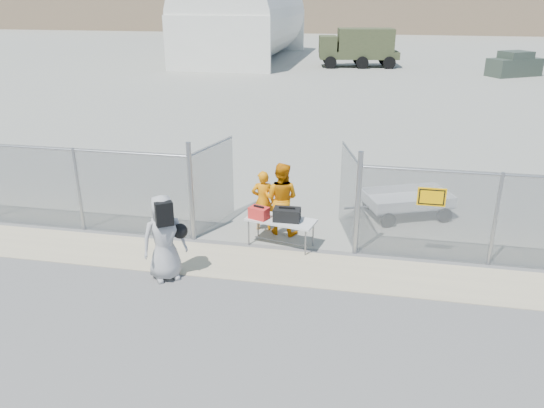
% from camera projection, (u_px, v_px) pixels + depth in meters
% --- Properties ---
extents(ground, '(160.00, 160.00, 0.00)m').
position_uv_depth(ground, '(254.00, 287.00, 11.11)').
color(ground, '#575757').
extents(tarmac_inside, '(160.00, 80.00, 0.01)m').
position_uv_depth(tarmac_inside, '(355.00, 59.00, 49.39)').
color(tarmac_inside, gray).
rests_on(tarmac_inside, ground).
extents(dirt_strip, '(44.00, 1.60, 0.01)m').
position_uv_depth(dirt_strip, '(264.00, 265.00, 12.01)').
color(dirt_strip, '#BEB089').
rests_on(dirt_strip, ground).
extents(distant_hills, '(140.00, 6.00, 9.00)m').
position_uv_depth(distant_hills, '(402.00, 2.00, 79.65)').
color(distant_hills, '#7F684F').
rests_on(distant_hills, ground).
extents(chain_link_fence, '(40.00, 0.20, 2.20)m').
position_uv_depth(chain_link_fence, '(272.00, 204.00, 12.52)').
color(chain_link_fence, gray).
rests_on(chain_link_fence, ground).
extents(quonset_hangar, '(9.00, 18.00, 8.00)m').
position_uv_depth(quonset_hangar, '(245.00, 14.00, 47.88)').
color(quonset_hangar, silver).
rests_on(quonset_hangar, ground).
extents(folding_table, '(1.75, 1.01, 0.70)m').
position_uv_depth(folding_table, '(281.00, 232.00, 12.82)').
color(folding_table, silver).
rests_on(folding_table, ground).
extents(orange_bag, '(0.52, 0.43, 0.28)m').
position_uv_depth(orange_bag, '(259.00, 213.00, 12.69)').
color(orange_bag, red).
rests_on(orange_bag, folding_table).
extents(black_duffel, '(0.64, 0.38, 0.31)m').
position_uv_depth(black_duffel, '(287.00, 215.00, 12.56)').
color(black_duffel, black).
rests_on(black_duffel, folding_table).
extents(security_worker_left, '(0.65, 0.49, 1.60)m').
position_uv_depth(security_worker_left, '(263.00, 201.00, 13.54)').
color(security_worker_left, orange).
rests_on(security_worker_left, ground).
extents(security_worker_right, '(1.01, 0.85, 1.87)m').
position_uv_depth(security_worker_right, '(281.00, 199.00, 13.31)').
color(security_worker_right, orange).
rests_on(security_worker_right, ground).
extents(visitor, '(1.11, 1.02, 1.90)m').
position_uv_depth(visitor, '(164.00, 238.00, 11.15)').
color(visitor, '#999999').
rests_on(visitor, ground).
extents(utility_trailer, '(3.32, 2.55, 0.72)m').
position_uv_depth(utility_trailer, '(406.00, 203.00, 14.56)').
color(utility_trailer, silver).
rests_on(utility_trailer, ground).
extents(military_truck, '(6.75, 3.37, 3.08)m').
position_uv_depth(military_truck, '(359.00, 48.00, 43.78)').
color(military_truck, '#3B4226').
rests_on(military_truck, ground).
extents(parked_vehicle_near, '(4.22, 3.54, 1.76)m').
position_uv_depth(parked_vehicle_near, '(514.00, 64.00, 39.09)').
color(parked_vehicle_near, '#354136').
rests_on(parked_vehicle_near, ground).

